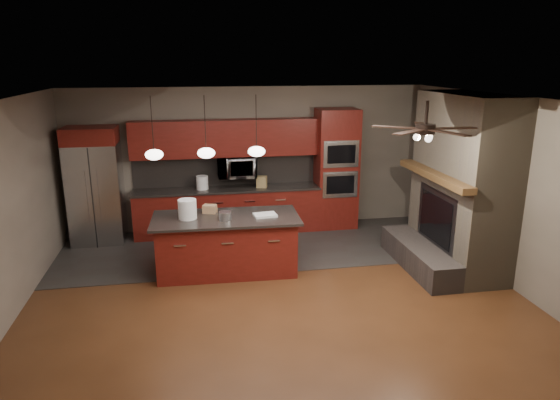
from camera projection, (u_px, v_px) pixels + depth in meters
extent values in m
plane|color=#58321A|center=(275.00, 290.00, 7.39)|extent=(7.00, 7.00, 0.00)
cube|color=white|center=(274.00, 98.00, 6.62)|extent=(7.00, 6.00, 0.02)
cube|color=gray|center=(249.00, 159.00, 9.85)|extent=(7.00, 0.02, 2.80)
cube|color=gray|center=(500.00, 188.00, 7.60)|extent=(0.02, 6.00, 2.80)
cube|color=gray|center=(6.00, 212.00, 6.41)|extent=(0.02, 6.00, 2.80)
cube|color=#2E2B29|center=(258.00, 247.00, 9.09)|extent=(7.00, 2.40, 0.01)
cube|color=#6C614D|center=(462.00, 183.00, 7.91)|extent=(0.80, 2.00, 2.80)
cube|color=#473F3A|center=(418.00, 256.00, 8.13)|extent=(0.50, 2.00, 0.40)
cube|color=#2D2D30|center=(437.00, 219.00, 8.00)|extent=(0.05, 1.20, 0.95)
cube|color=black|center=(436.00, 219.00, 8.00)|extent=(0.02, 1.00, 0.75)
cube|color=brown|center=(434.00, 175.00, 7.78)|extent=(0.22, 2.10, 0.10)
cube|color=maroon|center=(228.00, 211.00, 9.75)|extent=(3.55, 0.60, 0.86)
cube|color=black|center=(227.00, 189.00, 9.62)|extent=(3.59, 0.64, 0.04)
cube|color=black|center=(225.00, 170.00, 9.80)|extent=(3.55, 0.03, 0.60)
cube|color=maroon|center=(225.00, 138.00, 9.48)|extent=(3.55, 0.35, 0.70)
cube|color=maroon|center=(336.00, 169.00, 9.91)|extent=(0.80, 0.60, 2.38)
cube|color=silver|center=(340.00, 185.00, 9.68)|extent=(0.70, 0.03, 0.52)
cube|color=black|center=(340.00, 185.00, 9.67)|extent=(0.55, 0.02, 0.35)
cube|color=silver|center=(341.00, 154.00, 9.52)|extent=(0.70, 0.03, 0.52)
cube|color=black|center=(341.00, 154.00, 9.50)|extent=(0.55, 0.02, 0.35)
imported|color=silver|center=(237.00, 167.00, 9.59)|extent=(0.73, 0.41, 0.50)
cube|color=silver|center=(96.00, 194.00, 9.13)|extent=(0.92, 0.72, 1.84)
cube|color=#2D2D30|center=(93.00, 199.00, 8.78)|extent=(0.02, 0.02, 1.82)
cube|color=silver|center=(86.00, 196.00, 8.74)|extent=(0.03, 0.03, 0.92)
cube|color=silver|center=(98.00, 196.00, 8.78)|extent=(0.03, 0.03, 0.92)
cube|color=maroon|center=(90.00, 135.00, 8.83)|extent=(0.92, 0.72, 0.30)
cube|color=maroon|center=(227.00, 246.00, 7.92)|extent=(2.17, 0.96, 0.88)
cube|color=black|center=(226.00, 218.00, 7.80)|extent=(2.32, 1.12, 0.04)
cylinder|color=white|center=(187.00, 209.00, 7.67)|extent=(0.29, 0.29, 0.30)
cylinder|color=#B7B7BC|center=(225.00, 216.00, 7.62)|extent=(0.20, 0.20, 0.13)
cube|color=white|center=(265.00, 215.00, 7.83)|extent=(0.38, 0.28, 0.03)
cube|color=#AA7F57|center=(210.00, 209.00, 7.98)|extent=(0.25, 0.21, 0.13)
cylinder|color=white|center=(202.00, 183.00, 9.50)|extent=(0.29, 0.29, 0.26)
cube|color=tan|center=(262.00, 182.00, 9.66)|extent=(0.23, 0.20, 0.22)
cylinder|color=black|center=(152.00, 124.00, 7.11)|extent=(0.01, 0.01, 0.78)
ellipsoid|color=white|center=(154.00, 155.00, 7.24)|extent=(0.26, 0.26, 0.16)
cylinder|color=black|center=(205.00, 122.00, 7.24)|extent=(0.01, 0.01, 0.78)
ellipsoid|color=white|center=(206.00, 153.00, 7.36)|extent=(0.26, 0.26, 0.16)
cylinder|color=black|center=(256.00, 121.00, 7.37)|extent=(0.01, 0.01, 0.78)
ellipsoid|color=white|center=(257.00, 151.00, 7.49)|extent=(0.26, 0.26, 0.16)
cylinder|color=black|center=(427.00, 113.00, 6.21)|extent=(0.04, 0.04, 0.30)
cylinder|color=black|center=(425.00, 129.00, 6.27)|extent=(0.24, 0.24, 0.12)
cube|color=black|center=(453.00, 128.00, 6.33)|extent=(0.60, 0.12, 0.01)
cube|color=black|center=(421.00, 125.00, 6.63)|extent=(0.30, 0.61, 0.01)
cube|color=black|center=(395.00, 127.00, 6.43)|extent=(0.56, 0.45, 0.01)
cube|color=black|center=(410.00, 132.00, 6.00)|extent=(0.56, 0.45, 0.01)
cube|color=black|center=(448.00, 133.00, 5.94)|extent=(0.30, 0.61, 0.01)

